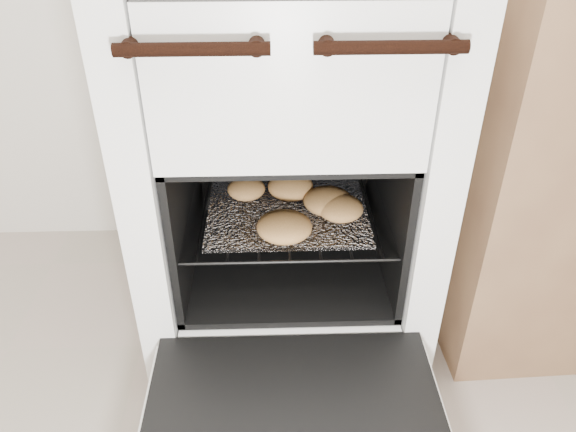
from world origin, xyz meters
name	(u,v)px	position (x,y,z in m)	size (l,w,h in m)	color
stove	(286,161)	(0.04, 1.16, 0.46)	(0.61, 0.68, 0.94)	white
oven_door	(295,428)	(0.04, 0.64, 0.21)	(0.55, 0.43, 0.04)	black
oven_rack	(287,206)	(0.04, 1.09, 0.38)	(0.45, 0.43, 0.01)	black
foil_sheet	(287,208)	(0.04, 1.07, 0.39)	(0.35, 0.31, 0.01)	silver
baked_rolls	(300,203)	(0.07, 1.05, 0.42)	(0.32, 0.30, 0.05)	#B48548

